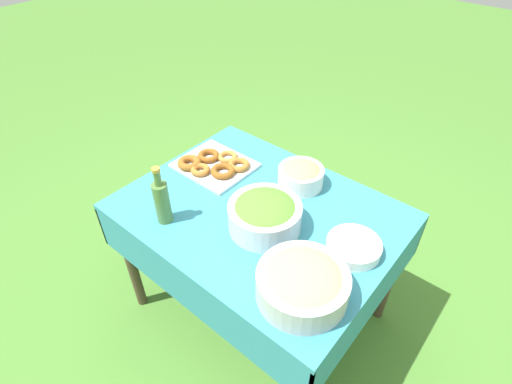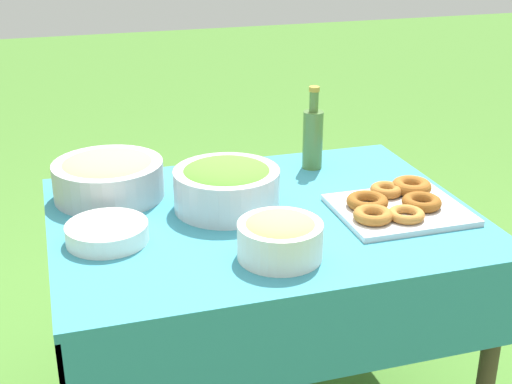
{
  "view_description": "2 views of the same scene",
  "coord_description": "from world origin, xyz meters",
  "px_view_note": "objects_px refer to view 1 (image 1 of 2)",
  "views": [
    {
      "loc": [
        -0.8,
        0.98,
        1.88
      ],
      "look_at": [
        0.0,
        0.02,
        0.83
      ],
      "focal_mm": 28.0,
      "sensor_mm": 36.0,
      "label": 1
    },
    {
      "loc": [
        -0.54,
        -1.71,
        1.54
      ],
      "look_at": [
        -0.03,
        -0.05,
        0.81
      ],
      "focal_mm": 50.0,
      "sensor_mm": 36.0,
      "label": 2
    }
  ],
  "objects_px": {
    "salad_bowl": "(265,214)",
    "pasta_bowl": "(303,283)",
    "plate_stack": "(354,247)",
    "olive_oil_bottle": "(162,201)",
    "bread_bowl": "(301,175)",
    "donut_platter": "(214,164)"
  },
  "relations": [
    {
      "from": "salad_bowl",
      "to": "pasta_bowl",
      "type": "bearing_deg",
      "value": 149.92
    },
    {
      "from": "plate_stack",
      "to": "olive_oil_bottle",
      "type": "bearing_deg",
      "value": 26.75
    },
    {
      "from": "salad_bowl",
      "to": "bread_bowl",
      "type": "relative_size",
      "value": 1.43
    },
    {
      "from": "salad_bowl",
      "to": "pasta_bowl",
      "type": "xyz_separation_m",
      "value": [
        -0.31,
        0.18,
        -0.0
      ]
    },
    {
      "from": "olive_oil_bottle",
      "to": "bread_bowl",
      "type": "bearing_deg",
      "value": -118.07
    },
    {
      "from": "pasta_bowl",
      "to": "plate_stack",
      "type": "xyz_separation_m",
      "value": [
        -0.04,
        -0.29,
        -0.04
      ]
    },
    {
      "from": "olive_oil_bottle",
      "to": "pasta_bowl",
      "type": "bearing_deg",
      "value": -175.15
    },
    {
      "from": "plate_stack",
      "to": "olive_oil_bottle",
      "type": "relative_size",
      "value": 0.78
    },
    {
      "from": "bread_bowl",
      "to": "plate_stack",
      "type": "bearing_deg",
      "value": 152.09
    },
    {
      "from": "salad_bowl",
      "to": "donut_platter",
      "type": "height_order",
      "value": "salad_bowl"
    },
    {
      "from": "donut_platter",
      "to": "bread_bowl",
      "type": "xyz_separation_m",
      "value": [
        -0.4,
        -0.16,
        0.04
      ]
    },
    {
      "from": "salad_bowl",
      "to": "donut_platter",
      "type": "distance_m",
      "value": 0.48
    },
    {
      "from": "donut_platter",
      "to": "plate_stack",
      "type": "height_order",
      "value": "donut_platter"
    },
    {
      "from": "pasta_bowl",
      "to": "donut_platter",
      "type": "distance_m",
      "value": 0.83
    },
    {
      "from": "salad_bowl",
      "to": "olive_oil_bottle",
      "type": "bearing_deg",
      "value": 34.09
    },
    {
      "from": "donut_platter",
      "to": "plate_stack",
      "type": "distance_m",
      "value": 0.79
    },
    {
      "from": "pasta_bowl",
      "to": "plate_stack",
      "type": "distance_m",
      "value": 0.3
    },
    {
      "from": "plate_stack",
      "to": "donut_platter",
      "type": "bearing_deg",
      "value": -3.27
    },
    {
      "from": "plate_stack",
      "to": "pasta_bowl",
      "type": "bearing_deg",
      "value": 82.8
    },
    {
      "from": "olive_oil_bottle",
      "to": "bread_bowl",
      "type": "height_order",
      "value": "olive_oil_bottle"
    },
    {
      "from": "salad_bowl",
      "to": "plate_stack",
      "type": "xyz_separation_m",
      "value": [
        -0.34,
        -0.11,
        -0.05
      ]
    },
    {
      "from": "pasta_bowl",
      "to": "plate_stack",
      "type": "height_order",
      "value": "pasta_bowl"
    }
  ]
}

